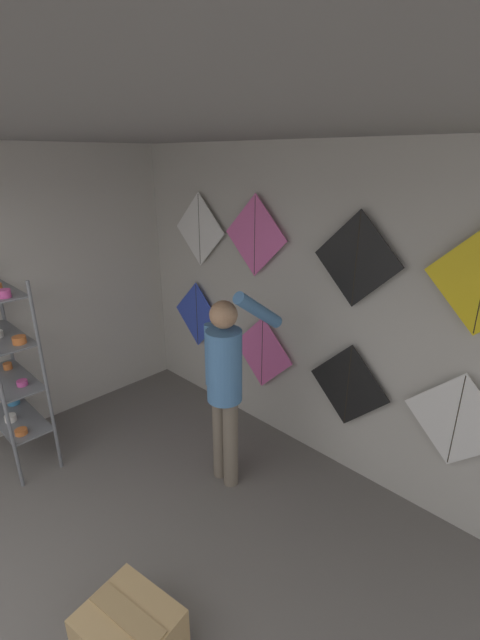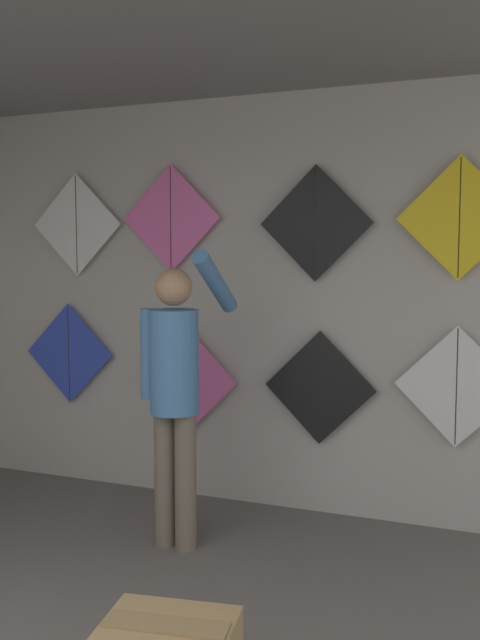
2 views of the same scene
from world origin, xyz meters
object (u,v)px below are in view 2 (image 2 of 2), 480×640
at_px(kite_4, 77,225).
at_px(shopkeeper, 175,381).
at_px(kite_6, 316,223).
at_px(kite_5, 171,218).
at_px(kite_1, 187,380).
at_px(kite_2, 320,388).
at_px(kite_0, 69,353).
at_px(kite_3, 457,387).
at_px(kite_7, 460,218).

bearing_deg(kite_4, shopkeeper, -33.42).
relative_size(shopkeeper, kite_6, 2.34).
relative_size(shopkeeper, kite_5, 2.34).
xyz_separation_m(kite_1, kite_6, (0.93, 0.00, 1.09)).
distance_m(kite_2, kite_5, 1.57).
xyz_separation_m(kite_0, kite_4, (0.09, 0.00, 0.97)).
bearing_deg(kite_3, kite_4, 180.00).
bearing_deg(kite_6, kite_0, 180.00).
relative_size(kite_0, kite_7, 1.00).
distance_m(shopkeeper, kite_4, 1.75).
bearing_deg(kite_7, kite_2, 180.00).
bearing_deg(kite_2, kite_3, 0.00).
xyz_separation_m(kite_0, kite_2, (1.96, 0.00, -0.13)).
height_order(kite_0, kite_1, kite_0).
xyz_separation_m(shopkeeper, kite_2, (0.65, 0.81, -0.13)).
bearing_deg(kite_7, kite_4, 180.00).
xyz_separation_m(shopkeeper, kite_5, (-0.44, 0.81, 0.99)).
relative_size(shopkeeper, kite_3, 2.34).
distance_m(kite_6, kite_7, 0.89).
xyz_separation_m(shopkeeper, kite_1, (-0.32, 0.81, -0.15)).
distance_m(shopkeeper, kite_6, 1.38).
relative_size(kite_1, kite_6, 1.00).
bearing_deg(kite_4, kite_0, 180.00).
distance_m(shopkeeper, kite_3, 1.72).
height_order(kite_2, kite_3, kite_3).
bearing_deg(kite_7, shopkeeper, -151.85).
xyz_separation_m(kite_1, kite_5, (-0.12, 0.00, 1.14)).
bearing_deg(kite_1, kite_6, 0.00).
relative_size(kite_2, kite_3, 1.00).
bearing_deg(kite_0, kite_2, 0.00).
bearing_deg(kite_3, kite_0, 180.00).
bearing_deg(kite_0, kite_4, 0.00).
height_order(kite_1, kite_5, kite_5).
distance_m(shopkeeper, kite_5, 1.35).
bearing_deg(kite_0, kite_3, 0.00).
bearing_deg(kite_5, kite_6, 0.00).
bearing_deg(kite_5, kite_4, 180.00).
distance_m(kite_3, kite_6, 1.35).
bearing_deg(kite_1, kite_5, 180.00).
distance_m(kite_0, kite_4, 0.97).
height_order(kite_4, kite_6, kite_4).
distance_m(kite_0, kite_6, 2.15).
xyz_separation_m(kite_0, kite_5, (0.88, 0.00, 1.00)).
height_order(kite_0, kite_5, kite_5).
distance_m(shopkeeper, kite_7, 1.96).
height_order(kite_0, kite_3, kite_0).
bearing_deg(shopkeeper, kite_2, 55.76).
distance_m(kite_1, kite_7, 2.13).
bearing_deg(kite_7, kite_3, 0.00).
bearing_deg(shopkeeper, kite_0, 153.16).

